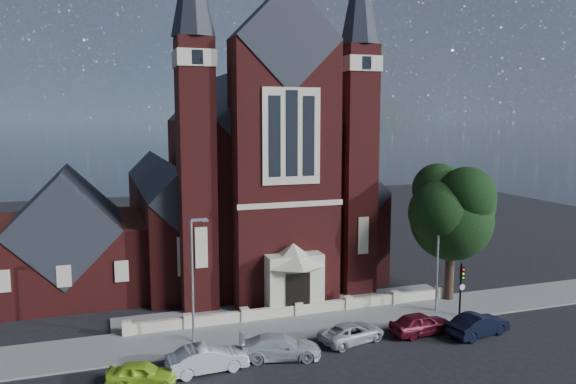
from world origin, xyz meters
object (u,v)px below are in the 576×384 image
at_px(traffic_signal, 461,283).
at_px(car_silver_a, 207,359).
at_px(street_lamp_right, 439,251).
at_px(car_lime_van, 142,374).
at_px(car_white_suv, 352,333).
at_px(street_tree, 455,214).
at_px(car_silver_b, 280,347).
at_px(parish_hall, 67,244).
at_px(car_navy, 478,325).
at_px(car_dark_red, 421,324).
at_px(street_lamp_left, 194,273).
at_px(church, 242,181).

distance_m(traffic_signal, car_silver_a, 19.20).
xyz_separation_m(street_lamp_right, car_lime_van, (-21.67, -4.80, -3.96)).
distance_m(car_silver_a, car_white_suv, 9.69).
height_order(car_lime_van, car_silver_a, car_silver_a).
xyz_separation_m(street_lamp_right, traffic_signal, (0.91, -1.57, -2.02)).
relative_size(street_tree, car_silver_b, 2.18).
bearing_deg(parish_hall, car_navy, -35.91).
distance_m(parish_hall, car_silver_b, 22.16).
bearing_deg(street_tree, car_silver_b, -160.51).
distance_m(car_silver_a, car_navy, 17.96).
bearing_deg(car_dark_red, car_white_suv, 81.19).
distance_m(street_lamp_left, street_lamp_right, 18.00).
relative_size(street_lamp_left, car_navy, 1.78).
xyz_separation_m(church, car_dark_red, (6.57, -22.36, -7.44)).
height_order(parish_hall, car_silver_a, parish_hall).
bearing_deg(street_lamp_right, street_tree, 34.26).
xyz_separation_m(church, street_lamp_right, (10.09, -18.94, -3.59)).
relative_size(street_lamp_left, traffic_signal, 2.02).
bearing_deg(church, parish_hall, -162.84).
height_order(church, car_silver_a, church).
bearing_deg(street_tree, car_lime_van, -164.94).
height_order(car_silver_a, car_silver_b, car_silver_a).
bearing_deg(parish_hall, car_silver_a, -66.19).
height_order(car_silver_a, car_white_suv, car_silver_a).
relative_size(parish_hall, car_white_suv, 2.72).
bearing_deg(parish_hall, street_tree, -23.26).
relative_size(church, street_lamp_left, 4.31).
bearing_deg(car_navy, street_lamp_left, 62.19).
relative_size(church, car_lime_van, 9.32).
xyz_separation_m(parish_hall, car_silver_a, (8.08, -18.31, -3.26)).
height_order(church, street_lamp_left, church).
distance_m(street_lamp_left, car_white_suv, 10.85).
bearing_deg(car_silver_b, parish_hall, 49.15).
bearing_deg(car_navy, car_silver_b, 73.61).
distance_m(traffic_signal, car_navy, 3.88).
relative_size(street_lamp_right, car_white_suv, 1.80).
bearing_deg(traffic_signal, church, 118.20).
bearing_deg(street_lamp_right, car_silver_b, -163.65).
relative_size(street_lamp_right, car_lime_van, 2.16).
bearing_deg(car_lime_van, street_lamp_left, -20.28).
bearing_deg(parish_hall, street_lamp_left, -59.98).
height_order(street_lamp_right, traffic_signal, street_lamp_right).
bearing_deg(street_lamp_left, car_navy, -15.14).
bearing_deg(car_silver_b, car_white_suv, -66.08).
bearing_deg(church, car_navy, -67.13).
bearing_deg(car_silver_a, traffic_signal, -86.59).
xyz_separation_m(traffic_signal, car_silver_a, (-18.92, -2.74, -1.83)).
xyz_separation_m(parish_hall, car_lime_van, (4.42, -18.80, -3.37)).
bearing_deg(church, street_tree, -53.83).
height_order(street_tree, traffic_signal, street_tree).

